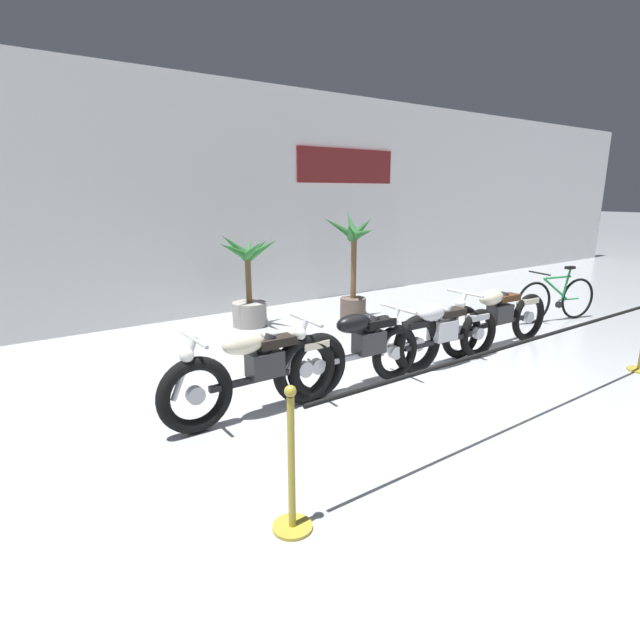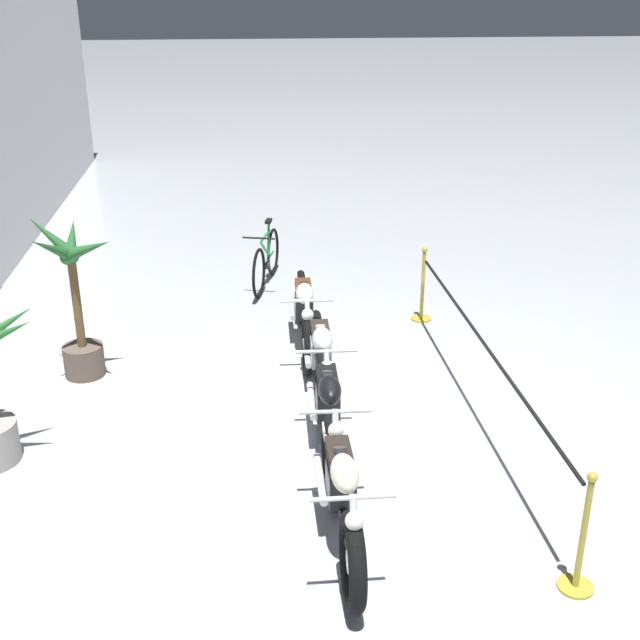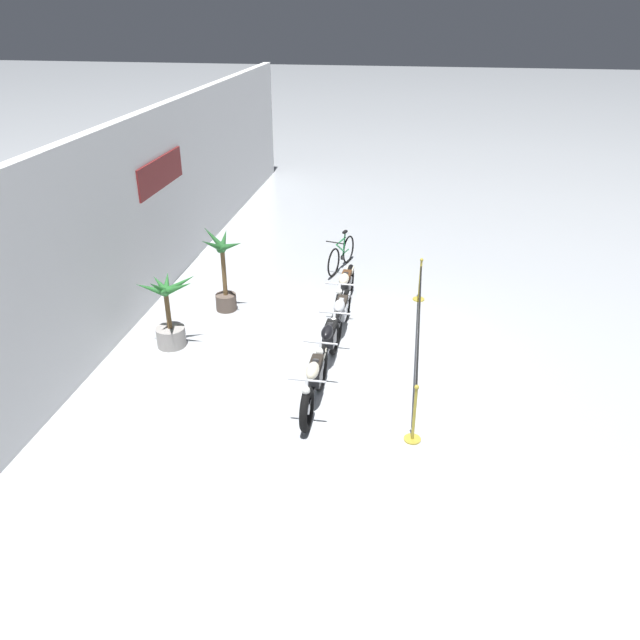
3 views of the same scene
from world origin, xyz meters
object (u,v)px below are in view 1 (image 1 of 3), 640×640
Objects in this scene: motorcycle_silver_2 at (439,334)px; potted_palm_left_of_row at (353,271)px; motorcycle_cream_0 at (260,372)px; bicycle at (556,299)px; motorcycle_black_1 at (365,349)px; motorcycle_cream_3 at (497,317)px; stanchion_far_left at (448,389)px; potted_palm_right_of_row at (248,287)px.

motorcycle_silver_2 is 2.88m from potted_palm_left_of_row.
motorcycle_cream_0 reaches higher than motorcycle_silver_2.
bicycle reaches higher than motorcycle_cream_0.
motorcycle_black_1 is 2.55m from motorcycle_cream_3.
motorcycle_cream_0 is 0.89× the size of motorcycle_black_1.
stanchion_far_left is (-5.39, -2.06, 0.26)m from bicycle.
motorcycle_cream_0 is 1.37m from motorcycle_black_1.
stanchion_far_left is (-0.77, -4.96, -0.03)m from potted_palm_right_of_row.
potted_palm_right_of_row is (1.59, 3.23, 0.22)m from motorcycle_cream_0.
potted_palm_right_of_row reaches higher than bicycle.
motorcycle_silver_2 is at bearing -176.95° from motorcycle_cream_3.
motorcycle_cream_3 is 1.32× the size of bicycle.
bicycle is (4.83, 0.38, -0.07)m from motorcycle_black_1.
potted_palm_left_of_row reaches higher than motorcycle_black_1.
motorcycle_black_1 is 1.08× the size of motorcycle_cream_3.
potted_palm_left_of_row reaches higher than motorcycle_silver_2.
motorcycle_cream_3 is 3.53m from stanchion_far_left.
motorcycle_silver_2 is (2.58, -0.12, -0.01)m from motorcycle_cream_0.
bicycle reaches higher than motorcycle_silver_2.
stanchion_far_left reaches higher than motorcycle_black_1.
motorcycle_cream_3 is at bearing -0.67° from motorcycle_cream_0.
potted_palm_left_of_row is (0.80, 2.74, 0.41)m from motorcycle_silver_2.
motorcycle_silver_2 is 1.33m from motorcycle_cream_3.
motorcycle_cream_0 is 6.21m from bicycle.
stanchion_far_left is at bearing -64.76° from motorcycle_cream_0.
motorcycle_silver_2 is at bearing -106.23° from potted_palm_left_of_row.
motorcycle_cream_3 is 2.75m from potted_palm_left_of_row.
motorcycle_black_1 is 1.24× the size of potted_palm_left_of_row.
stanchion_far_left is (-1.77, -1.62, 0.20)m from motorcycle_silver_2.
bicycle is 0.32× the size of stanchion_far_left.
potted_palm_right_of_row is 5.02m from stanchion_far_left.
potted_palm_left_of_row reaches higher than motorcycle_cream_3.
stanchion_far_left is at bearing -137.54° from motorcycle_silver_2.
potted_palm_left_of_row is at bearing 59.51° from stanchion_far_left.
motorcycle_cream_0 is at bearing -116.23° from potted_palm_right_of_row.
motorcycle_cream_3 is at bearing 0.13° from motorcycle_black_1.
motorcycle_cream_0 is 4.29m from potted_palm_left_of_row.
potted_palm_left_of_row is 5.06m from stanchion_far_left.
motorcycle_silver_2 is 1.37× the size of potted_palm_right_of_row.
potted_palm_right_of_row reaches higher than motorcycle_cream_0.
potted_palm_right_of_row is at bearing 63.77° from motorcycle_cream_0.
potted_palm_right_of_row is at bearing 106.52° from motorcycle_silver_2.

